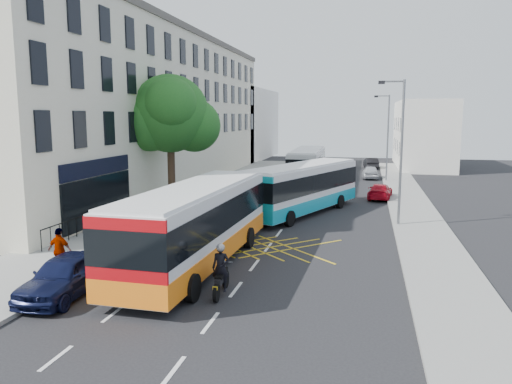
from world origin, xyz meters
The scene contains 21 objects.
ground centered at (0.00, 0.00, 0.00)m, with size 120.00×120.00×0.00m, color black.
pavement_left centered at (-8.50, 15.00, 0.07)m, with size 5.00×70.00×0.15m, color gray.
pavement_right centered at (7.50, 15.00, 0.07)m, with size 3.00×70.00×0.15m, color gray.
terrace_main centered at (-14.00, 24.49, 6.76)m, with size 8.30×45.00×13.50m.
terrace_far centered at (-14.00, 55.00, 5.00)m, with size 8.00×20.00×10.00m, color silver.
building_right centered at (11.00, 48.00, 4.00)m, with size 6.00×18.00×8.00m, color silver.
street_tree centered at (-8.51, 14.97, 6.29)m, with size 6.30×5.70×8.80m.
lamp_near centered at (6.20, 12.00, 4.62)m, with size 1.45×0.15×8.00m.
lamp_far centered at (6.20, 32.00, 4.62)m, with size 1.45×0.15×8.00m.
railings centered at (-9.70, 5.30, 0.72)m, with size 0.08×5.60×1.14m, color black, non-canonical shape.
bus_near centered at (-2.34, 2.53, 1.76)m, with size 3.27×11.99×3.35m.
bus_mid centered at (0.46, 14.64, 1.66)m, with size 6.49×11.42×3.16m.
bus_far centered at (-0.99, 29.85, 1.65)m, with size 2.97×11.22×3.14m.
motorbike centered at (-0.37, -0.62, 0.87)m, with size 0.64×2.08×1.84m.
parked_car_blue centered at (-5.60, -1.88, 0.73)m, with size 1.73×4.30×1.46m, color black.
parked_car_silver centered at (-5.44, 2.72, 0.79)m, with size 1.67×4.78×1.57m, color #929499.
red_hatchback centered at (5.50, 21.58, 0.58)m, with size 1.61×3.97×1.15m, color #B10717.
distant_car_grey centered at (-1.90, 44.55, 0.67)m, with size 2.23×4.83×1.34m, color #44474C.
distant_car_silver centered at (4.84, 34.15, 0.65)m, with size 1.54×3.82×1.30m, color #AEB0B6.
distant_car_dark centered at (4.93, 44.15, 0.65)m, with size 1.38×3.96×1.30m, color black.
pedestrian_far centered at (-7.00, -0.07, 1.04)m, with size 1.04×0.44×1.78m, color gray.
Camera 1 is at (4.46, -16.64, 6.17)m, focal length 35.00 mm.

